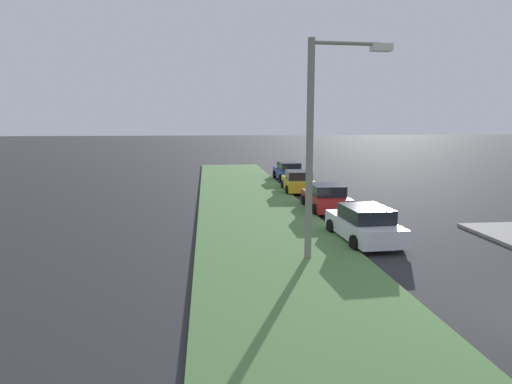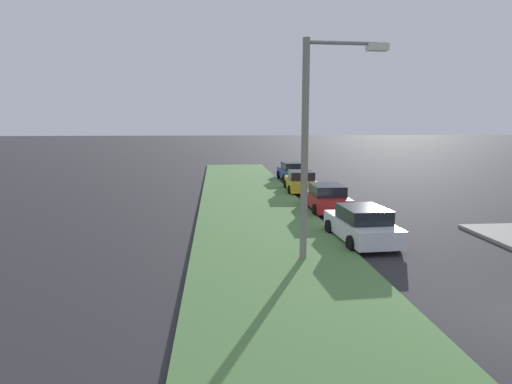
{
  "view_description": "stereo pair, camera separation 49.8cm",
  "coord_description": "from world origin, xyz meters",
  "px_view_note": "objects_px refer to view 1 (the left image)",
  "views": [
    {
      "loc": [
        -9.08,
        8.65,
        4.81
      ],
      "look_at": [
        13.51,
        6.13,
        1.22
      ],
      "focal_mm": 31.32,
      "sensor_mm": 36.0,
      "label": 1
    },
    {
      "loc": [
        -9.13,
        8.15,
        4.81
      ],
      "look_at": [
        13.51,
        6.13,
        1.22
      ],
      "focal_mm": 31.32,
      "sensor_mm": 36.0,
      "label": 2
    }
  ],
  "objects_px": {
    "parked_car_white": "(364,224)",
    "parked_car_red": "(326,198)",
    "parked_car_yellow": "(298,182)",
    "streetlight": "(320,134)",
    "parked_car_blue": "(288,171)"
  },
  "relations": [
    {
      "from": "parked_car_yellow",
      "to": "streetlight",
      "type": "xyz_separation_m",
      "value": [
        -15.3,
        2.47,
        3.67
      ]
    },
    {
      "from": "parked_car_blue",
      "to": "streetlight",
      "type": "distance_m",
      "value": 22.33
    },
    {
      "from": "parked_car_yellow",
      "to": "parked_car_red",
      "type": "bearing_deg",
      "value": -175.8
    },
    {
      "from": "parked_car_red",
      "to": "parked_car_white",
      "type": "bearing_deg",
      "value": 179.09
    },
    {
      "from": "parked_car_white",
      "to": "streetlight",
      "type": "xyz_separation_m",
      "value": [
        -2.22,
        2.46,
        3.67
      ]
    },
    {
      "from": "parked_car_white",
      "to": "parked_car_yellow",
      "type": "relative_size",
      "value": 1.0
    },
    {
      "from": "parked_car_white",
      "to": "streetlight",
      "type": "height_order",
      "value": "streetlight"
    },
    {
      "from": "parked_car_white",
      "to": "parked_car_red",
      "type": "xyz_separation_m",
      "value": [
        6.35,
        -0.14,
        0.0
      ]
    },
    {
      "from": "parked_car_white",
      "to": "parked_car_blue",
      "type": "relative_size",
      "value": 1.01
    },
    {
      "from": "parked_car_blue",
      "to": "streetlight",
      "type": "height_order",
      "value": "streetlight"
    },
    {
      "from": "parked_car_white",
      "to": "parked_car_yellow",
      "type": "bearing_deg",
      "value": -3.18
    },
    {
      "from": "streetlight",
      "to": "parked_car_blue",
      "type": "bearing_deg",
      "value": -7.79
    },
    {
      "from": "parked_car_yellow",
      "to": "parked_car_white",
      "type": "bearing_deg",
      "value": -177.0
    },
    {
      "from": "parked_car_white",
      "to": "parked_car_red",
      "type": "height_order",
      "value": "same"
    },
    {
      "from": "streetlight",
      "to": "parked_car_white",
      "type": "bearing_deg",
      "value": -47.96
    }
  ]
}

